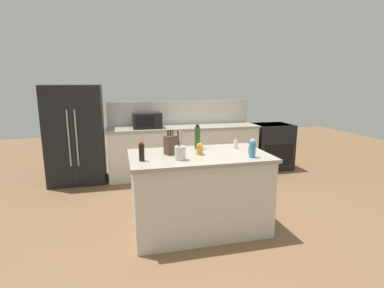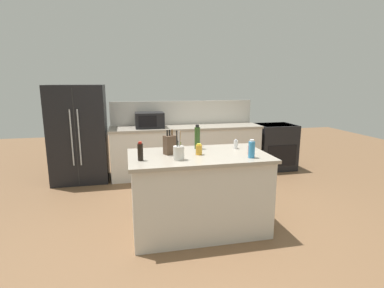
# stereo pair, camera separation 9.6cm
# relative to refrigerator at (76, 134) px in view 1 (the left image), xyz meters

# --- Properties ---
(ground_plane) EXTENTS (14.00, 14.00, 0.00)m
(ground_plane) POSITION_rel_refrigerator_xyz_m (1.65, -2.25, -0.86)
(ground_plane) COLOR brown
(back_counter_run) EXTENTS (2.86, 0.66, 0.94)m
(back_counter_run) POSITION_rel_refrigerator_xyz_m (1.95, -0.05, -0.39)
(back_counter_run) COLOR beige
(back_counter_run) RESTS_ON ground_plane
(wall_backsplash) EXTENTS (2.82, 0.03, 0.46)m
(wall_backsplash) POSITION_rel_refrigerator_xyz_m (1.95, 0.27, 0.31)
(wall_backsplash) COLOR beige
(wall_backsplash) RESTS_ON back_counter_run
(kitchen_island) EXTENTS (1.62, 0.95, 0.94)m
(kitchen_island) POSITION_rel_refrigerator_xyz_m (1.65, -2.25, -0.39)
(kitchen_island) COLOR beige
(kitchen_island) RESTS_ON ground_plane
(refrigerator) EXTENTS (0.95, 0.75, 1.72)m
(refrigerator) POSITION_rel_refrigerator_xyz_m (0.00, 0.00, 0.00)
(refrigerator) COLOR black
(refrigerator) RESTS_ON ground_plane
(range_oven) EXTENTS (0.76, 0.65, 0.92)m
(range_oven) POSITION_rel_refrigerator_xyz_m (3.80, -0.05, -0.39)
(range_oven) COLOR black
(range_oven) RESTS_ON ground_plane
(microwave) EXTENTS (0.52, 0.39, 0.28)m
(microwave) POSITION_rel_refrigerator_xyz_m (1.25, -0.05, 0.22)
(microwave) COLOR black
(microwave) RESTS_ON back_counter_run
(knife_block) EXTENTS (0.16, 0.14, 0.29)m
(knife_block) POSITION_rel_refrigerator_xyz_m (1.32, -2.18, 0.19)
(knife_block) COLOR #4C3828
(knife_block) RESTS_ON kitchen_island
(utensil_crock) EXTENTS (0.12, 0.12, 0.32)m
(utensil_crock) POSITION_rel_refrigerator_xyz_m (1.38, -2.45, 0.16)
(utensil_crock) COLOR beige
(utensil_crock) RESTS_ON kitchen_island
(honey_jar) EXTENTS (0.08, 0.08, 0.13)m
(honey_jar) POSITION_rel_refrigerator_xyz_m (1.65, -2.27, 0.14)
(honey_jar) COLOR gold
(honey_jar) RESTS_ON kitchen_island
(olive_oil_bottle) EXTENTS (0.07, 0.07, 0.31)m
(olive_oil_bottle) POSITION_rel_refrigerator_xyz_m (1.70, -1.96, 0.23)
(olive_oil_bottle) COLOR #2D4C1E
(olive_oil_bottle) RESTS_ON kitchen_island
(dish_soap_bottle) EXTENTS (0.07, 0.07, 0.21)m
(dish_soap_bottle) POSITION_rel_refrigerator_xyz_m (2.18, -2.54, 0.18)
(dish_soap_bottle) COLOR #3384BC
(dish_soap_bottle) RESTS_ON kitchen_island
(salt_shaker) EXTENTS (0.05, 0.05, 0.12)m
(salt_shaker) POSITION_rel_refrigerator_xyz_m (2.18, -2.07, 0.14)
(salt_shaker) COLOR silver
(salt_shaker) RESTS_ON kitchen_island
(spice_jar_paprika) EXTENTS (0.05, 0.05, 0.12)m
(spice_jar_paprika) POSITION_rel_refrigerator_xyz_m (2.24, -2.39, 0.13)
(spice_jar_paprika) COLOR #B73D1E
(spice_jar_paprika) RESTS_ON kitchen_island
(spice_jar_oregano) EXTENTS (0.06, 0.06, 0.10)m
(spice_jar_oregano) POSITION_rel_refrigerator_xyz_m (1.48, -1.91, 0.13)
(spice_jar_oregano) COLOR #567038
(spice_jar_oregano) RESTS_ON kitchen_island
(hot_sauce_bottle) EXTENTS (0.05, 0.05, 0.18)m
(hot_sauce_bottle) POSITION_rel_refrigerator_xyz_m (1.37, -1.97, 0.17)
(hot_sauce_bottle) COLOR red
(hot_sauce_bottle) RESTS_ON kitchen_island
(soy_sauce_bottle) EXTENTS (0.06, 0.06, 0.21)m
(soy_sauce_bottle) POSITION_rel_refrigerator_xyz_m (0.97, -2.39, 0.18)
(soy_sauce_bottle) COLOR black
(soy_sauce_bottle) RESTS_ON kitchen_island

